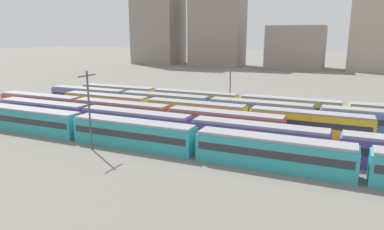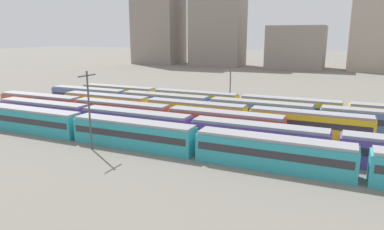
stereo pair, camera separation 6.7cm
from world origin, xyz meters
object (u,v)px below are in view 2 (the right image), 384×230
(train_track_3, at_px, (195,112))
(train_track_5, at_px, (345,113))
(catenary_pole_0, at_px, (89,107))
(train_track_4, at_px, (317,117))
(train_track_2, at_px, (121,112))
(catenary_pole_1, at_px, (230,86))
(train_track_0, at_px, (364,165))
(train_track_1, at_px, (258,137))

(train_track_3, xyz_separation_m, train_track_5, (23.81, 10.40, 0.00))
(catenary_pole_0, bearing_deg, train_track_4, 42.06)
(train_track_2, distance_m, catenary_pole_1, 23.32)
(catenary_pole_0, height_order, catenary_pole_1, catenary_pole_0)
(train_track_2, bearing_deg, train_track_0, -15.43)
(train_track_0, relative_size, train_track_1, 1.20)
(train_track_1, distance_m, train_track_5, 23.20)
(catenary_pole_0, bearing_deg, train_track_5, 43.46)
(train_track_0, xyz_separation_m, catenary_pole_0, (-32.90, -3.14, 3.92))
(train_track_4, relative_size, catenary_pole_0, 10.67)
(train_track_0, relative_size, train_track_4, 1.00)
(train_track_1, xyz_separation_m, catenary_pole_0, (-20.47, -8.34, 3.92))
(train_track_3, relative_size, train_track_5, 0.50)
(train_track_5, bearing_deg, train_track_4, -129.06)
(catenary_pole_0, bearing_deg, train_track_2, 109.45)
(train_track_0, height_order, train_track_4, same)
(train_track_1, relative_size, train_track_5, 0.83)
(train_track_3, xyz_separation_m, train_track_4, (19.59, 5.20, 0.00))
(train_track_2, relative_size, catenary_pole_0, 5.29)
(train_track_5, bearing_deg, train_track_0, -85.27)
(train_track_2, relative_size, train_track_5, 0.50)
(train_track_5, bearing_deg, train_track_1, -116.31)
(train_track_3, bearing_deg, catenary_pole_1, 81.77)
(train_track_2, relative_size, train_track_4, 0.50)
(train_track_5, height_order, catenary_pole_1, catenary_pole_1)
(train_track_3, bearing_deg, train_track_2, -156.09)
(train_track_5, bearing_deg, catenary_pole_0, -136.54)
(train_track_1, relative_size, catenary_pole_1, 10.98)
(train_track_1, distance_m, train_track_3, 17.06)
(train_track_1, bearing_deg, train_track_0, -22.69)
(train_track_2, bearing_deg, catenary_pole_0, -70.55)
(train_track_5, distance_m, catenary_pole_0, 42.55)
(train_track_2, relative_size, catenary_pole_1, 6.54)
(train_track_2, bearing_deg, train_track_3, 23.91)
(train_track_1, bearing_deg, catenary_pole_1, 115.86)
(train_track_1, bearing_deg, catenary_pole_0, -157.83)
(train_track_4, bearing_deg, train_track_1, -111.24)
(train_track_3, distance_m, catenary_pole_0, 20.37)
(train_track_0, xyz_separation_m, catenary_pole_1, (-24.01, 29.07, 2.88))
(train_track_2, height_order, catenary_pole_0, catenary_pole_0)
(train_track_2, xyz_separation_m, train_track_5, (35.53, 15.60, 0.00))
(train_track_4, relative_size, catenary_pole_1, 13.19)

